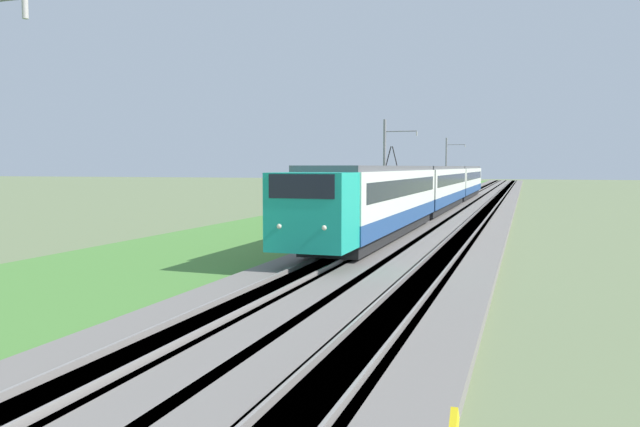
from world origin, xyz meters
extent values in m
cube|color=slate|center=(50.00, 0.00, 0.15)|extent=(240.00, 4.40, 0.30)
cube|color=slate|center=(50.00, -4.07, 0.15)|extent=(240.00, 4.40, 0.30)
cube|color=#4C4238|center=(50.00, 0.00, 0.15)|extent=(240.00, 1.57, 0.30)
cube|color=gray|center=(50.00, 0.53, 0.38)|extent=(240.00, 0.07, 0.15)
cube|color=gray|center=(50.00, -0.53, 0.38)|extent=(240.00, 0.07, 0.15)
cube|color=#4C4238|center=(50.00, -4.07, 0.15)|extent=(240.00, 1.57, 0.30)
cube|color=gray|center=(50.00, -3.54, 0.38)|extent=(240.00, 0.07, 0.15)
cube|color=gray|center=(50.00, -4.60, 0.38)|extent=(240.00, 0.07, 0.15)
cube|color=#4C8438|center=(50.00, 6.74, 0.06)|extent=(240.00, 11.44, 0.12)
cube|color=#19A88E|center=(17.84, 0.00, 2.37)|extent=(2.36, 2.82, 2.75)
cube|color=black|center=(17.49, 0.00, 3.29)|extent=(1.70, 2.35, 0.82)
sphere|color=#F2EAC6|center=(16.71, 0.81, 1.92)|extent=(0.20, 0.20, 0.20)
sphere|color=#F2EAC6|center=(16.71, -0.81, 1.92)|extent=(0.20, 0.20, 0.20)
cube|color=navy|center=(28.51, 0.00, 1.38)|extent=(18.99, 2.94, 0.77)
cube|color=silver|center=(28.51, 0.00, 2.76)|extent=(18.99, 2.94, 1.98)
cube|color=black|center=(28.51, 0.00, 2.92)|extent=(17.47, 2.96, 0.83)
cube|color=#515156|center=(28.51, 0.00, 3.87)|extent=(18.99, 2.70, 0.25)
cube|color=black|center=(28.51, 0.00, 0.72)|extent=(18.04, 2.50, 0.55)
cylinder|color=black|center=(20.82, 0.53, 0.88)|extent=(0.86, 0.12, 0.86)
cylinder|color=black|center=(20.82, -0.53, 0.88)|extent=(0.86, 0.12, 0.86)
cube|color=navy|center=(49.28, 0.00, 1.38)|extent=(21.34, 2.94, 0.77)
cube|color=silver|center=(49.28, 0.00, 2.76)|extent=(21.34, 2.94, 1.98)
cube|color=black|center=(49.28, 0.00, 2.92)|extent=(19.64, 2.96, 0.83)
cube|color=#515156|center=(49.28, 0.00, 3.87)|extent=(21.34, 2.70, 0.25)
cube|color=black|center=(49.28, 0.00, 0.72)|extent=(20.28, 2.50, 0.55)
cube|color=navy|center=(71.22, 0.00, 1.38)|extent=(21.34, 2.94, 0.77)
cube|color=silver|center=(71.22, 0.00, 2.76)|extent=(21.34, 2.94, 1.98)
cube|color=black|center=(71.22, 0.00, 2.92)|extent=(19.64, 2.96, 0.83)
cube|color=#515156|center=(71.22, 0.00, 3.87)|extent=(21.34, 2.70, 0.25)
cube|color=black|center=(71.22, 0.00, 0.72)|extent=(20.28, 2.50, 0.55)
cylinder|color=black|center=(31.36, 0.17, 4.55)|extent=(0.06, 0.33, 1.08)
cylinder|color=black|center=(31.36, -0.17, 4.55)|extent=(0.06, 0.33, 1.08)
cube|color=black|center=(20.82, 0.00, 0.00)|extent=(0.10, 0.10, 0.00)
cylinder|color=#B2ADA8|center=(5.29, 0.59, 6.49)|extent=(0.10, 0.10, 0.30)
cylinder|color=slate|center=(43.13, 2.99, 3.74)|extent=(0.22, 0.22, 7.48)
cylinder|color=slate|center=(43.13, 1.79, 6.58)|extent=(0.08, 2.40, 0.08)
cylinder|color=#B2ADA8|center=(43.13, 0.59, 6.38)|extent=(0.10, 0.10, 0.30)
cylinder|color=slate|center=(80.97, 2.99, 3.87)|extent=(0.22, 0.22, 7.74)
cylinder|color=slate|center=(80.97, 1.79, 6.84)|extent=(0.08, 2.40, 0.08)
cylinder|color=#B2ADA8|center=(80.97, 0.59, 6.64)|extent=(0.10, 0.10, 0.30)
camera|label=1|loc=(-2.97, -7.17, 3.95)|focal=35.00mm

